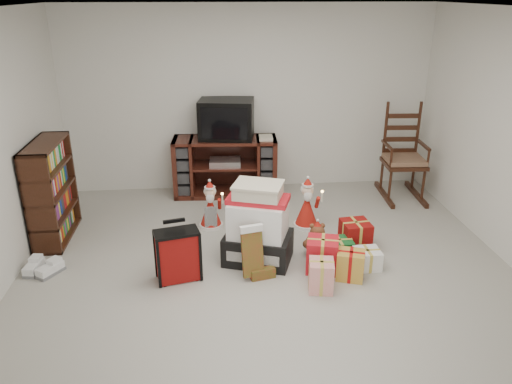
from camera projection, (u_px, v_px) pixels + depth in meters
room at (270, 157)px, 4.49m from camera, size 5.01×5.01×2.51m
tv_stand at (225, 166)px, 6.83m from camera, size 1.42×0.57×0.79m
bookshelf at (52, 193)px, 5.56m from camera, size 0.31×0.92×1.13m
rocking_chair at (402, 164)px, 6.77m from camera, size 0.58×0.90×1.32m
gift_pile at (258, 229)px, 5.12m from camera, size 0.79×0.68×0.85m
red_suitcase at (178, 255)px, 4.82m from camera, size 0.44×0.30×0.61m
stocking at (252, 252)px, 4.83m from camera, size 0.29×0.17×0.57m
teddy_bear at (316, 241)px, 5.32m from camera, size 0.24×0.21×0.36m
santa_figurine at (307, 208)px, 5.92m from camera, size 0.31×0.29×0.63m
mrs_claus_figurine at (211, 209)px, 5.92m from camera, size 0.29×0.27×0.59m
sneaker_pair at (42, 268)px, 5.00m from camera, size 0.40×0.31×0.10m
gift_cluster at (343, 256)px, 5.07m from camera, size 0.79×1.10×0.27m
crt_television at (226, 119)px, 6.61m from camera, size 0.77×0.61×0.52m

